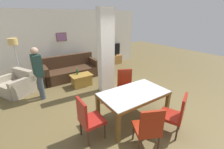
{
  "coord_description": "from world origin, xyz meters",
  "views": [
    {
      "loc": [
        -2.19,
        -2.35,
        2.45
      ],
      "look_at": [
        0.0,
        0.95,
        0.89
      ],
      "focal_mm": 24.0,
      "sensor_mm": 36.0,
      "label": 1
    }
  ],
  "objects_px": {
    "sofa": "(71,71)",
    "coffee_table": "(82,80)",
    "dining_chair_near_right": "(175,113)",
    "floor_lamp": "(14,47)",
    "dining_chair_head_left": "(88,118)",
    "bottle": "(77,72)",
    "armchair": "(17,85)",
    "tv_screen": "(113,50)",
    "dining_chair_near_left": "(148,127)",
    "dining_chair_far_right": "(125,84)",
    "dining_table": "(134,98)",
    "tv_stand": "(113,60)",
    "standing_person": "(38,70)"
  },
  "relations": [
    {
      "from": "armchair",
      "to": "sofa",
      "type": "bearing_deg",
      "value": -110.21
    },
    {
      "from": "dining_table",
      "to": "coffee_table",
      "type": "relative_size",
      "value": 2.15
    },
    {
      "from": "floor_lamp",
      "to": "tv_screen",
      "type": "bearing_deg",
      "value": 4.79
    },
    {
      "from": "sofa",
      "to": "bottle",
      "type": "bearing_deg",
      "value": 87.44
    },
    {
      "from": "tv_stand",
      "to": "tv_screen",
      "type": "relative_size",
      "value": 1.01
    },
    {
      "from": "tv_screen",
      "to": "standing_person",
      "type": "bearing_deg",
      "value": 19.02
    },
    {
      "from": "dining_chair_near_left",
      "to": "sofa",
      "type": "height_order",
      "value": "dining_chair_near_left"
    },
    {
      "from": "coffee_table",
      "to": "tv_screen",
      "type": "relative_size",
      "value": 0.78
    },
    {
      "from": "dining_chair_far_right",
      "to": "tv_screen",
      "type": "distance_m",
      "value": 3.72
    },
    {
      "from": "dining_chair_head_left",
      "to": "floor_lamp",
      "type": "height_order",
      "value": "floor_lamp"
    },
    {
      "from": "dining_chair_head_left",
      "to": "floor_lamp",
      "type": "distance_m",
      "value": 3.98
    },
    {
      "from": "dining_chair_near_left",
      "to": "sofa",
      "type": "bearing_deg",
      "value": 114.26
    },
    {
      "from": "dining_table",
      "to": "dining_chair_far_right",
      "type": "xyz_separation_m",
      "value": [
        0.4,
        0.83,
        -0.07
      ]
    },
    {
      "from": "dining_chair_far_right",
      "to": "tv_stand",
      "type": "xyz_separation_m",
      "value": [
        1.73,
        3.28,
        -0.29
      ]
    },
    {
      "from": "dining_chair_near_right",
      "to": "tv_screen",
      "type": "distance_m",
      "value": 5.29
    },
    {
      "from": "dining_chair_near_right",
      "to": "sofa",
      "type": "bearing_deg",
      "value": 75.77
    },
    {
      "from": "armchair",
      "to": "coffee_table",
      "type": "relative_size",
      "value": 1.63
    },
    {
      "from": "dining_chair_near_right",
      "to": "sofa",
      "type": "distance_m",
      "value": 4.46
    },
    {
      "from": "coffee_table",
      "to": "floor_lamp",
      "type": "distance_m",
      "value": 2.54
    },
    {
      "from": "tv_stand",
      "to": "armchair",
      "type": "bearing_deg",
      "value": -168.4
    },
    {
      "from": "armchair",
      "to": "tv_screen",
      "type": "bearing_deg",
      "value": -107.41
    },
    {
      "from": "coffee_table",
      "to": "tv_screen",
      "type": "bearing_deg",
      "value": 33.0
    },
    {
      "from": "bottle",
      "to": "tv_stand",
      "type": "xyz_separation_m",
      "value": [
        2.54,
        1.45,
        -0.29
      ]
    },
    {
      "from": "dining_chair_near_left",
      "to": "standing_person",
      "type": "relative_size",
      "value": 0.59
    },
    {
      "from": "sofa",
      "to": "tv_screen",
      "type": "relative_size",
      "value": 2.27
    },
    {
      "from": "dining_table",
      "to": "dining_chair_near_right",
      "type": "bearing_deg",
      "value": -65.82
    },
    {
      "from": "sofa",
      "to": "floor_lamp",
      "type": "xyz_separation_m",
      "value": [
        -1.79,
        0.25,
        1.16
      ]
    },
    {
      "from": "dining_chair_head_left",
      "to": "floor_lamp",
      "type": "bearing_deg",
      "value": -165.73
    },
    {
      "from": "dining_chair_near_left",
      "to": "dining_chair_near_right",
      "type": "height_order",
      "value": "same"
    },
    {
      "from": "armchair",
      "to": "coffee_table",
      "type": "distance_m",
      "value": 2.13
    },
    {
      "from": "dining_chair_far_right",
      "to": "armchair",
      "type": "distance_m",
      "value": 3.63
    },
    {
      "from": "dining_chair_far_right",
      "to": "armchair",
      "type": "relative_size",
      "value": 0.78
    },
    {
      "from": "floor_lamp",
      "to": "standing_person",
      "type": "height_order",
      "value": "floor_lamp"
    },
    {
      "from": "dining_chair_near_left",
      "to": "floor_lamp",
      "type": "distance_m",
      "value": 5.03
    },
    {
      "from": "tv_screen",
      "to": "standing_person",
      "type": "xyz_separation_m",
      "value": [
        -3.85,
        -1.74,
        0.17
      ]
    },
    {
      "from": "dining_chair_near_right",
      "to": "sofa",
      "type": "xyz_separation_m",
      "value": [
        -0.77,
        4.38,
        -0.22
      ]
    },
    {
      "from": "bottle",
      "to": "tv_stand",
      "type": "height_order",
      "value": "bottle"
    },
    {
      "from": "floor_lamp",
      "to": "dining_table",
      "type": "bearing_deg",
      "value": -60.0
    },
    {
      "from": "dining_chair_far_right",
      "to": "sofa",
      "type": "relative_size",
      "value": 0.44
    },
    {
      "from": "dining_chair_near_right",
      "to": "floor_lamp",
      "type": "height_order",
      "value": "floor_lamp"
    },
    {
      "from": "armchair",
      "to": "tv_screen",
      "type": "height_order",
      "value": "tv_screen"
    },
    {
      "from": "dining_chair_near_left",
      "to": "dining_chair_far_right",
      "type": "distance_m",
      "value": 1.88
    },
    {
      "from": "dining_chair_near_right",
      "to": "coffee_table",
      "type": "bearing_deg",
      "value": 77.66
    },
    {
      "from": "dining_chair_near_left",
      "to": "bottle",
      "type": "distance_m",
      "value": 3.53
    },
    {
      "from": "dining_chair_head_left",
      "to": "bottle",
      "type": "bearing_deg",
      "value": 163.2
    },
    {
      "from": "sofa",
      "to": "standing_person",
      "type": "relative_size",
      "value": 1.35
    },
    {
      "from": "sofa",
      "to": "coffee_table",
      "type": "height_order",
      "value": "sofa"
    },
    {
      "from": "dining_chair_head_left",
      "to": "coffee_table",
      "type": "xyz_separation_m",
      "value": [
        0.89,
        2.52,
        -0.3
      ]
    },
    {
      "from": "sofa",
      "to": "floor_lamp",
      "type": "relative_size",
      "value": 1.25
    },
    {
      "from": "bottle",
      "to": "dining_table",
      "type": "bearing_deg",
      "value": -81.3
    }
  ]
}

